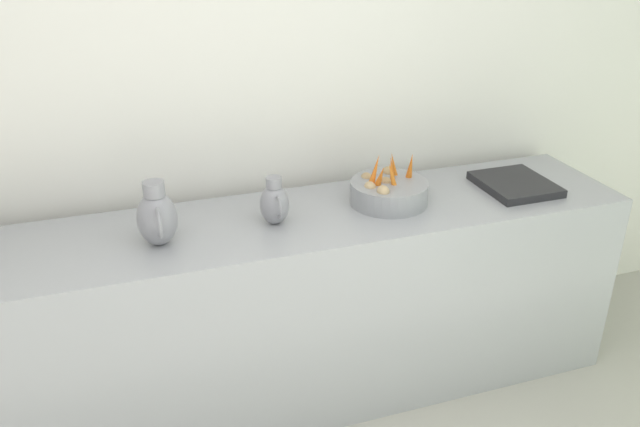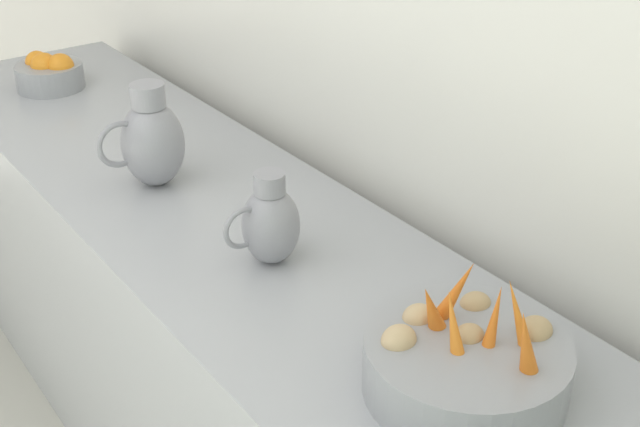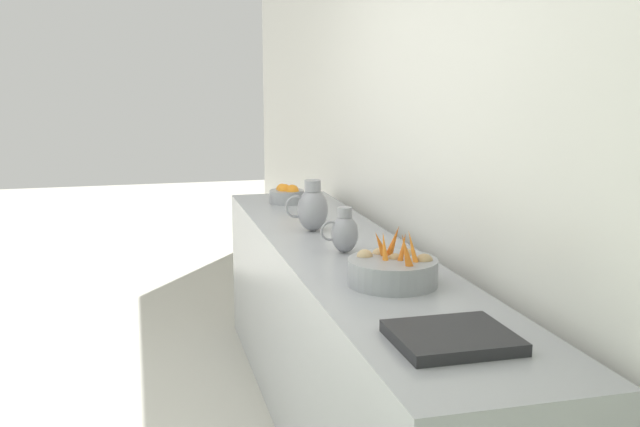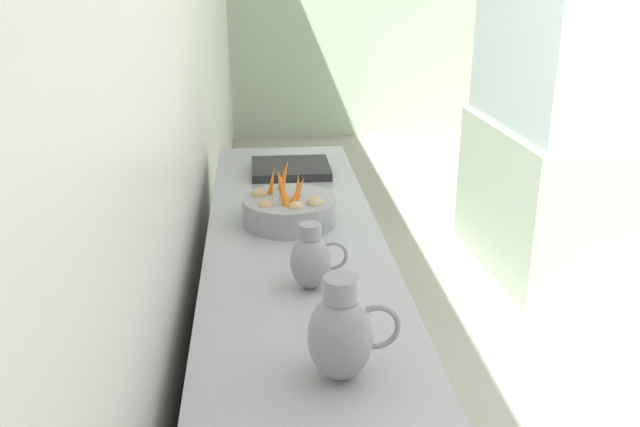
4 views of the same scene
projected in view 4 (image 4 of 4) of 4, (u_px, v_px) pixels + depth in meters
The scene contains 7 objects.
tile_wall_left at pixel (161, 55), 2.21m from camera, with size 0.10×9.34×3.00m, color white.
prep_counter at pixel (305, 423), 2.16m from camera, with size 0.61×3.15×0.89m, color #9EA0A5.
vegetable_colander at pixel (289, 209), 2.50m from camera, with size 0.33×0.33×0.22m.
metal_pitcher_tall at pixel (342, 333), 1.58m from camera, with size 0.21×0.15×0.25m.
metal_pitcher_short at pixel (311, 259), 2.01m from camera, with size 0.17×0.12×0.20m.
counter_sink_basin at pixel (291, 168), 3.08m from camera, with size 0.34×0.30×0.04m, color #232326.
glass_block_booth at pixel (632, 91), 3.96m from camera, with size 1.70×1.32×2.14m.
Camera 4 is at (-1.66, -1.79, 1.82)m, focal length 39.31 mm.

